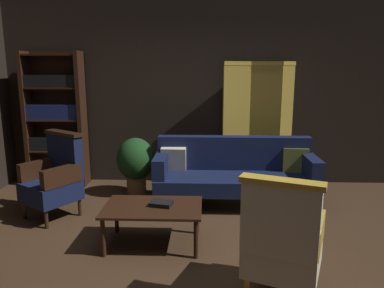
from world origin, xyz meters
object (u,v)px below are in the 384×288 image
(folding_screen, at_px, (277,122))
(bookshelf, at_px, (56,117))
(armchair_gilt_accent, at_px, (282,241))
(coffee_table, at_px, (153,210))
(armchair_wing_left, at_px, (55,178))
(potted_plant, at_px, (136,162))
(velvet_couch, at_px, (235,171))
(book_black_cloth, at_px, (161,204))

(folding_screen, relative_size, bookshelf, 0.93)
(armchair_gilt_accent, bearing_deg, folding_screen, 80.51)
(coffee_table, distance_m, armchair_wing_left, 1.49)
(potted_plant, bearing_deg, bookshelf, 161.28)
(bookshelf, relative_size, velvet_couch, 0.97)
(potted_plant, bearing_deg, folding_screen, 16.06)
(armchair_wing_left, bearing_deg, book_black_cloth, -26.47)
(velvet_couch, bearing_deg, book_black_cloth, -124.63)
(folding_screen, relative_size, armchair_gilt_accent, 1.83)
(coffee_table, distance_m, potted_plant, 1.62)
(potted_plant, bearing_deg, velvet_couch, -12.12)
(velvet_couch, height_order, potted_plant, velvet_couch)
(velvet_couch, bearing_deg, bookshelf, 164.64)
(coffee_table, distance_m, book_black_cloth, 0.11)
(armchair_wing_left, xyz_separation_m, potted_plant, (0.84, 0.83, -0.01))
(folding_screen, bearing_deg, armchair_wing_left, -154.00)
(velvet_couch, xyz_separation_m, book_black_cloth, (-0.85, -1.22, -0.01))
(bookshelf, xyz_separation_m, potted_plant, (1.31, -0.44, -0.59))
(armchair_gilt_accent, xyz_separation_m, potted_plant, (-1.60, 2.41, -0.01))
(armchair_gilt_accent, bearing_deg, velvet_couch, 95.59)
(folding_screen, xyz_separation_m, velvet_couch, (-0.71, -0.91, -0.53))
(bookshelf, relative_size, book_black_cloth, 9.18)
(potted_plant, bearing_deg, armchair_gilt_accent, -56.42)
(potted_plant, height_order, book_black_cloth, potted_plant)
(armchair_wing_left, bearing_deg, velvet_couch, 13.37)
(folding_screen, xyz_separation_m, book_black_cloth, (-1.56, -2.13, -0.54))
(armchair_wing_left, bearing_deg, folding_screen, 26.00)
(bookshelf, bearing_deg, coffee_table, -48.29)
(velvet_couch, relative_size, armchair_gilt_accent, 2.04)
(armchair_wing_left, relative_size, book_black_cloth, 4.66)
(potted_plant, xyz_separation_m, book_black_cloth, (0.55, -1.52, -0.04))
(coffee_table, height_order, book_black_cloth, book_black_cloth)
(bookshelf, distance_m, potted_plant, 1.50)
(velvet_couch, height_order, armchair_gilt_accent, armchair_gilt_accent)
(armchair_gilt_accent, relative_size, potted_plant, 1.25)
(bookshelf, height_order, armchair_wing_left, bookshelf)
(book_black_cloth, bearing_deg, coffee_table, -166.62)
(armchair_gilt_accent, bearing_deg, book_black_cloth, 139.80)
(armchair_gilt_accent, distance_m, armchair_wing_left, 2.91)
(velvet_couch, relative_size, coffee_table, 2.12)
(folding_screen, bearing_deg, book_black_cloth, -126.16)
(bookshelf, distance_m, velvet_couch, 2.87)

